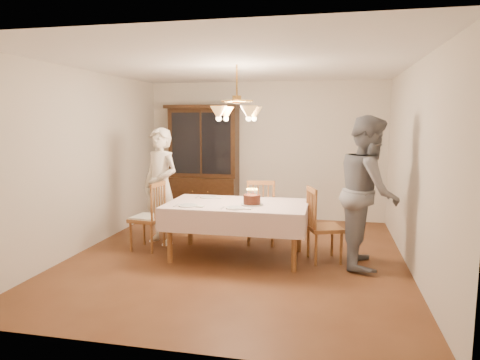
% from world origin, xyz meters
% --- Properties ---
extents(ground, '(5.00, 5.00, 0.00)m').
position_xyz_m(ground, '(0.00, 0.00, 0.00)').
color(ground, '#552E18').
rests_on(ground, ground).
extents(room_shell, '(5.00, 5.00, 5.00)m').
position_xyz_m(room_shell, '(0.00, 0.00, 1.58)').
color(room_shell, white).
rests_on(room_shell, ground).
extents(dining_table, '(1.90, 1.10, 0.76)m').
position_xyz_m(dining_table, '(0.00, 0.00, 0.68)').
color(dining_table, brown).
rests_on(dining_table, ground).
extents(china_hutch, '(1.38, 0.54, 2.16)m').
position_xyz_m(china_hutch, '(-1.15, 2.25, 1.04)').
color(china_hutch, black).
rests_on(china_hutch, ground).
extents(chair_far_side, '(0.49, 0.48, 1.00)m').
position_xyz_m(chair_far_side, '(0.22, 0.71, 0.44)').
color(chair_far_side, brown).
rests_on(chair_far_side, ground).
extents(chair_left_end, '(0.47, 0.48, 1.00)m').
position_xyz_m(chair_left_end, '(-1.35, 0.09, 0.45)').
color(chair_left_end, brown).
rests_on(chair_left_end, ground).
extents(chair_right_end, '(0.54, 0.55, 1.00)m').
position_xyz_m(chair_right_end, '(1.17, 0.09, 0.44)').
color(chair_right_end, brown).
rests_on(chair_right_end, ground).
extents(elderly_woman, '(0.76, 0.66, 1.77)m').
position_xyz_m(elderly_woman, '(-1.28, 0.44, 0.88)').
color(elderly_woman, white).
rests_on(elderly_woman, ground).
extents(adult_in_grey, '(0.75, 0.96, 1.94)m').
position_xyz_m(adult_in_grey, '(1.72, 0.04, 0.97)').
color(adult_in_grey, slate).
rests_on(adult_in_grey, ground).
extents(birthday_cake, '(0.30, 0.30, 0.22)m').
position_xyz_m(birthday_cake, '(0.22, -0.08, 0.82)').
color(birthday_cake, white).
rests_on(birthday_cake, dining_table).
extents(place_setting_near_left, '(0.40, 0.25, 0.02)m').
position_xyz_m(place_setting_near_left, '(-0.57, -0.33, 0.77)').
color(place_setting_near_left, white).
rests_on(place_setting_near_left, dining_table).
extents(place_setting_near_right, '(0.39, 0.24, 0.02)m').
position_xyz_m(place_setting_near_right, '(0.07, -0.35, 0.77)').
color(place_setting_near_right, white).
rests_on(place_setting_near_right, dining_table).
extents(place_setting_far_left, '(0.39, 0.24, 0.02)m').
position_xyz_m(place_setting_far_left, '(-0.49, 0.32, 0.77)').
color(place_setting_far_left, white).
rests_on(place_setting_far_left, dining_table).
extents(chandelier, '(0.62, 0.62, 0.73)m').
position_xyz_m(chandelier, '(-0.00, -0.00, 1.98)').
color(chandelier, '#BF8C3F').
rests_on(chandelier, ground).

